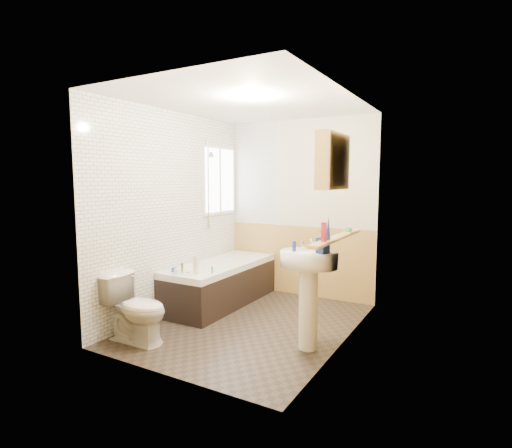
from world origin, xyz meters
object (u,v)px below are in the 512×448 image
object	(u,v)px
bathtub	(221,282)
medicine_cabinet	(333,161)
toilet	(136,309)
pine_shelf	(337,238)
sink	(309,280)

from	to	relation	value
bathtub	medicine_cabinet	world-z (taller)	medicine_cabinet
medicine_cabinet	bathtub	bearing A→B (deg)	159.76
toilet	medicine_cabinet	bearing A→B (deg)	-65.83
pine_shelf	medicine_cabinet	world-z (taller)	medicine_cabinet
toilet	pine_shelf	size ratio (longest dim) A/B	0.53
bathtub	sink	xyz separation A→B (m)	(1.57, -0.78, 0.40)
sink	pine_shelf	xyz separation A→B (m)	(0.20, 0.24, 0.40)
bathtub	pine_shelf	size ratio (longest dim) A/B	1.35
sink	bathtub	bearing A→B (deg)	161.79
toilet	medicine_cabinet	distance (m)	2.46
toilet	sink	xyz separation A→B (m)	(1.60, 0.71, 0.35)
sink	medicine_cabinet	xyz separation A→B (m)	(0.17, 0.14, 1.14)
bathtub	medicine_cabinet	xyz separation A→B (m)	(1.74, -0.64, 1.54)
pine_shelf	medicine_cabinet	size ratio (longest dim) A/B	2.24
medicine_cabinet	sink	bearing A→B (deg)	-141.89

